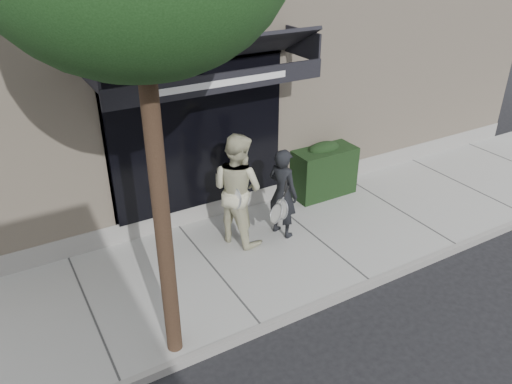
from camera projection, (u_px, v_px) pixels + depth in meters
ground at (313, 240)px, 9.09m from camera, size 80.00×80.00×0.00m
sidewalk at (313, 238)px, 9.07m from camera, size 20.00×3.00×0.12m
curb at (371, 284)px, 7.88m from camera, size 20.00×0.10×0.14m
building_facade at (194, 40)px, 11.59m from camera, size 14.30×8.04×5.64m
hedge at (323, 169)px, 10.23m from camera, size 1.30×0.70×1.14m
pedestrian_front at (283, 193)px, 8.70m from camera, size 0.73×0.84×1.65m
pedestrian_back at (237, 189)px, 8.47m from camera, size 1.08×1.19×2.00m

